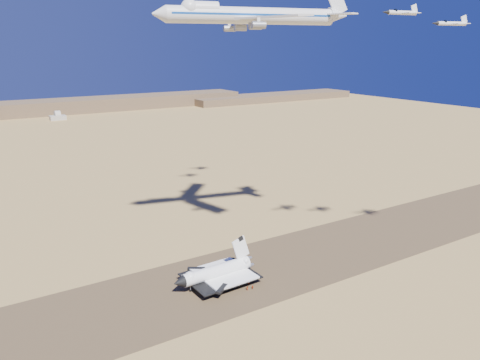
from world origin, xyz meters
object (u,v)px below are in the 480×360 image
carrier_747 (247,15)px  chase_jet_a (401,13)px  shuttle (216,273)px  crew_a (249,283)px  crew_b (247,288)px  chase_jet_d (232,15)px  crew_c (253,287)px  chase_jet_e (243,21)px  chase_jet_b (451,23)px

carrier_747 → chase_jet_a: size_ratio=5.15×
shuttle → crew_a: 13.40m
carrier_747 → crew_b: size_ratio=49.40×
chase_jet_d → crew_a: bearing=-98.8°
crew_b → crew_c: crew_b is taller
crew_b → chase_jet_e: (55.95, 92.19, 101.86)m
crew_c → chase_jet_d: (37.76, 76.76, 103.86)m
crew_a → chase_jet_a: 115.16m
carrier_747 → chase_jet_e: 71.71m
crew_a → chase_jet_a: (53.41, -17.45, 100.52)m
shuttle → crew_a: (10.41, -7.55, -3.76)m
chase_jet_a → chase_jet_b: chase_jet_a is taller
crew_c → chase_jet_e: size_ratio=0.11×
chase_jet_d → chase_jet_e: (16.06, 15.92, -1.96)m
shuttle → carrier_747: bearing=34.8°
crew_b → crew_a: bearing=-78.2°
crew_a → crew_c: 3.77m
shuttle → crew_c: 15.33m
crew_c → chase_jet_d: size_ratio=0.11×
crew_c → chase_jet_a: bearing=-135.5°
shuttle → crew_c: size_ratio=22.36×
chase_jet_b → crew_b: bearing=176.2°
chase_jet_d → carrier_747: bearing=-96.5°
shuttle → chase_jet_d: size_ratio=2.40×
shuttle → chase_jet_e: (63.51, 81.43, 98.10)m
crew_c → chase_jet_a: 115.04m
carrier_747 → chase_jet_e: carrier_747 is taller
chase_jet_a → chase_jet_e: size_ratio=1.10×
shuttle → chase_jet_a: size_ratio=2.19×
carrier_747 → chase_jet_a: (37.25, -44.97, -0.08)m
chase_jet_a → chase_jet_d: 92.04m
chase_jet_b → chase_jet_d: chase_jet_d is taller
crew_b → chase_jet_b: chase_jet_b is taller
chase_jet_a → crew_b: bearing=173.6°
crew_b → chase_jet_e: 148.34m
shuttle → chase_jet_e: 142.43m
crew_a → chase_jet_a: chase_jet_a is taller
crew_a → chase_jet_e: size_ratio=0.11×
shuttle → carrier_747: 102.38m
chase_jet_a → chase_jet_b: size_ratio=1.06×
crew_c → chase_jet_d: 134.56m
crew_a → chase_jet_e: (53.09, 88.98, 101.85)m
shuttle → chase_jet_a: 118.58m
crew_b → chase_jet_b: size_ratio=0.11×
crew_a → chase_jet_e: bearing=-24.4°
crew_c → chase_jet_b: bearing=-139.5°
crew_b → crew_c: 2.19m
crew_a → chase_jet_d: bearing=-20.5°
chase_jet_d → crew_c: bearing=-98.1°
shuttle → chase_jet_b: bearing=-25.5°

